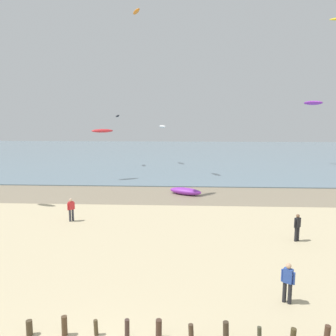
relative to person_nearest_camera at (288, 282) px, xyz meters
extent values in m
cube|color=gray|center=(-6.86, 19.17, -0.91)|extent=(120.00, 7.84, 0.01)
cube|color=slate|center=(-6.86, 58.09, -0.87)|extent=(160.00, 70.00, 0.10)
cylinder|color=#453927|center=(-9.63, -2.57, -0.65)|extent=(0.22, 0.24, 0.55)
cylinder|color=#4B3725|center=(-8.39, -2.52, -0.56)|extent=(0.21, 0.20, 0.71)
cylinder|color=#4A3D28|center=(-7.30, -2.46, -0.64)|extent=(0.17, 0.15, 0.57)
cylinder|color=#40302A|center=(-6.18, -2.57, -0.57)|extent=(0.18, 0.18, 0.71)
cylinder|color=#453127|center=(-5.09, -2.51, -0.57)|extent=(0.22, 0.24, 0.70)
cylinder|color=#473627|center=(-3.98, -2.52, -0.64)|extent=(0.20, 0.19, 0.56)
cylinder|color=#3E3124|center=(-2.79, -2.48, -0.59)|extent=(0.22, 0.21, 0.67)
cylinder|color=#3C3C2B|center=(-1.66, -2.51, -0.65)|extent=(0.16, 0.15, 0.54)
cylinder|color=#453B23|center=(-0.54, -2.52, -0.66)|extent=(0.21, 0.20, 0.53)
cylinder|color=#4B3325|center=(0.59, -2.51, -0.59)|extent=(0.21, 0.20, 0.66)
cylinder|color=#232328|center=(0.09, -0.06, -0.48)|extent=(0.16, 0.16, 0.88)
cylinder|color=#232328|center=(-0.09, 0.06, -0.48)|extent=(0.16, 0.16, 0.88)
cube|color=#2D4CA5|center=(0.00, 0.00, 0.26)|extent=(0.42, 0.39, 0.60)
sphere|color=tan|center=(0.00, 0.00, 0.68)|extent=(0.22, 0.22, 0.22)
cylinder|color=#2D4CA5|center=(0.20, -0.14, 0.21)|extent=(0.09, 0.09, 0.52)
cylinder|color=#2D4CA5|center=(-0.20, 0.14, 0.21)|extent=(0.09, 0.09, 0.52)
cylinder|color=#383842|center=(-12.64, 10.34, -0.48)|extent=(0.16, 0.16, 0.88)
cylinder|color=#383842|center=(-12.48, 10.49, -0.48)|extent=(0.16, 0.16, 0.88)
cube|color=red|center=(-12.56, 10.42, 0.26)|extent=(0.41, 0.41, 0.60)
sphere|color=beige|center=(-12.56, 10.42, 0.68)|extent=(0.22, 0.22, 0.22)
cylinder|color=red|center=(-12.73, 10.25, 0.21)|extent=(0.09, 0.09, 0.52)
cylinder|color=red|center=(-12.38, 10.58, 0.21)|extent=(0.09, 0.09, 0.52)
cylinder|color=#232328|center=(2.79, 7.23, -0.48)|extent=(0.16, 0.16, 0.88)
cylinder|color=#232328|center=(2.61, 7.10, -0.48)|extent=(0.16, 0.16, 0.88)
cube|color=black|center=(2.70, 7.16, 0.26)|extent=(0.42, 0.39, 0.60)
sphere|color=brown|center=(2.70, 7.16, 0.68)|extent=(0.22, 0.22, 0.22)
cylinder|color=black|center=(2.90, 7.30, 0.21)|extent=(0.09, 0.09, 0.52)
cylinder|color=black|center=(2.51, 7.02, 0.21)|extent=(0.09, 0.09, 0.52)
ellipsoid|color=purple|center=(-4.17, 19.51, -0.58)|extent=(3.58, 2.65, 0.68)
ellipsoid|color=black|center=(-14.61, 38.46, 6.90)|extent=(0.92, 1.95, 0.52)
ellipsoid|color=purple|center=(15.60, 41.08, 8.91)|extent=(2.81, 3.55, 0.89)
ellipsoid|color=white|center=(-7.92, 41.35, 5.24)|extent=(1.72, 2.64, 0.46)
ellipsoid|color=orange|center=(-10.26, 29.63, 19.36)|extent=(1.53, 2.34, 0.60)
ellipsoid|color=red|center=(-14.12, 26.72, 5.09)|extent=(2.71, 2.08, 0.46)
camera|label=1|loc=(-4.23, -13.09, 6.63)|focal=35.91mm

